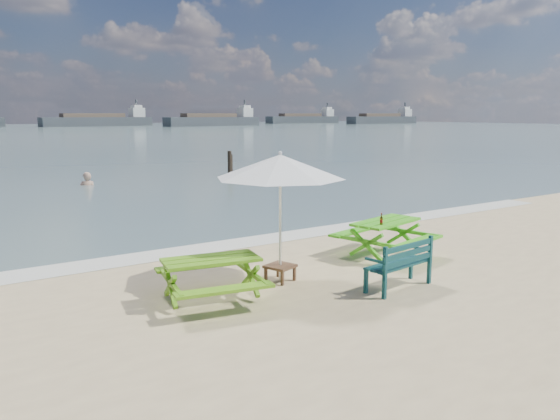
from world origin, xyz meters
TOP-DOWN VIEW (x-y plane):
  - foam_strip at (0.00, 4.60)m, footprint 22.00×0.90m
  - picnic_table_left at (-2.06, 1.44)m, footprint 1.74×1.87m
  - picnic_table_right at (2.15, 1.95)m, footprint 1.93×2.06m
  - park_bench at (0.86, 0.32)m, footprint 1.36×0.61m
  - side_table at (-0.57, 1.74)m, footprint 0.57×0.57m
  - patio_umbrella at (-0.57, 1.74)m, footprint 2.86×2.86m
  - beer_bottle at (1.78, 1.70)m, footprint 0.06×0.06m
  - swimmer at (0.04, 17.05)m, footprint 0.79×0.63m
  - mooring_pilings at (6.72, 17.03)m, footprint 0.58×0.78m
  - cargo_ships at (58.75, 123.60)m, footprint 137.63×25.57m

SIDE VIEW (x-z plane):
  - swimmer at x=0.04m, z-range -1.34..0.54m
  - foam_strip at x=0.00m, z-range 0.00..0.01m
  - side_table at x=-0.57m, z-range 0.01..0.30m
  - park_bench at x=0.86m, z-range -0.16..0.66m
  - picnic_table_left at x=-2.06m, z-range -0.01..0.69m
  - picnic_table_right at x=2.15m, z-range -0.01..0.74m
  - mooring_pilings at x=6.72m, z-range -0.24..1.13m
  - beer_bottle at x=1.78m, z-range 0.71..0.94m
  - cargo_ships at x=58.75m, z-range -1.02..3.38m
  - patio_umbrella at x=-0.57m, z-range 0.91..3.12m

